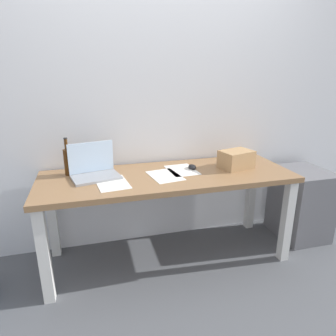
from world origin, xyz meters
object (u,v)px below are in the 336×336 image
at_px(computer_mouse, 192,167).
at_px(laptop_left, 94,170).
at_px(desk, 168,186).
at_px(cardboard_box, 236,159).
at_px(beer_bottle, 68,161).
at_px(filing_cabinet, 300,203).

bearing_deg(computer_mouse, laptop_left, -175.02).
xyz_separation_m(desk, laptop_left, (-0.54, 0.09, 0.15)).
distance_m(computer_mouse, cardboard_box, 0.36).
bearing_deg(cardboard_box, beer_bottle, 172.55).
relative_size(beer_bottle, computer_mouse, 2.86).
bearing_deg(beer_bottle, desk, -14.15).
bearing_deg(filing_cabinet, computer_mouse, 177.50).
xyz_separation_m(laptop_left, filing_cabinet, (1.82, -0.06, -0.46)).
distance_m(desk, beer_bottle, 0.78).
bearing_deg(computer_mouse, filing_cabinet, 3.32).
height_order(cardboard_box, filing_cabinet, cardboard_box).
height_order(laptop_left, cardboard_box, laptop_left).
distance_m(desk, filing_cabinet, 1.31).
bearing_deg(beer_bottle, cardboard_box, -7.45).
distance_m(desk, computer_mouse, 0.26).
height_order(desk, laptop_left, laptop_left).
bearing_deg(filing_cabinet, beer_bottle, 175.57).
bearing_deg(computer_mouse, desk, -155.67).
bearing_deg(laptop_left, computer_mouse, -0.84).
bearing_deg(laptop_left, filing_cabinet, -1.80).
height_order(computer_mouse, filing_cabinet, computer_mouse).
bearing_deg(desk, beer_bottle, 165.85).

